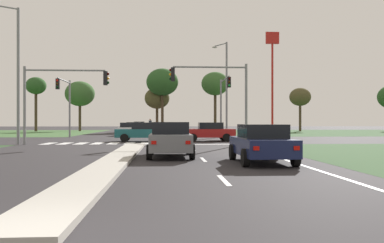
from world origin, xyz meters
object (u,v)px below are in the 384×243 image
at_px(traffic_signal_near_left, 57,90).
at_px(traffic_signal_far_right, 224,96).
at_px(street_lamp_second, 16,68).
at_px(treeline_near, 36,87).
at_px(treeline_third, 157,98).
at_px(car_navy_third, 262,143).
at_px(traffic_signal_near_right, 218,88).
at_px(traffic_signal_far_left, 65,97).
at_px(car_white_near, 128,129).
at_px(car_black_second, 133,128).
at_px(car_red_fourth, 209,132).
at_px(treeline_fifth, 215,84).
at_px(treeline_second, 80,94).
at_px(treeline_sixth, 300,97).
at_px(car_grey_fifth, 170,139).
at_px(treeline_fourth, 162,82).
at_px(car_teal_eighth, 143,132).
at_px(street_lamp_third, 225,84).
at_px(car_maroon_sixth, 139,126).
at_px(fastfood_pole_sign, 272,61).
at_px(pedestrian_at_median, 150,125).

bearing_deg(traffic_signal_near_left, traffic_signal_far_right, 40.55).
distance_m(street_lamp_second, treeline_near, 39.86).
bearing_deg(treeline_third, car_navy_third, -84.56).
relative_size(traffic_signal_near_right, traffic_signal_far_left, 0.99).
xyz_separation_m(car_white_near, traffic_signal_near_right, (7.83, -17.91, 3.18)).
bearing_deg(traffic_signal_near_left, car_black_second, 82.59).
height_order(car_red_fourth, treeline_fifth, treeline_fifth).
bearing_deg(traffic_signal_near_left, car_red_fourth, 21.70).
distance_m(car_white_near, treeline_second, 25.49).
relative_size(traffic_signal_near_left, street_lamp_second, 0.61).
bearing_deg(treeline_sixth, car_grey_fifth, -114.63).
relative_size(car_navy_third, traffic_signal_near_left, 0.74).
xyz_separation_m(car_black_second, treeline_fourth, (3.62, 12.67, 7.09)).
bearing_deg(traffic_signal_far_right, car_white_near, 145.47).
distance_m(car_black_second, treeline_fifth, 21.18).
xyz_separation_m(car_grey_fifth, car_teal_eighth, (-1.98, 14.57, -0.03)).
xyz_separation_m(traffic_signal_far_left, treeline_sixth, (31.28, 25.30, 1.57)).
height_order(traffic_signal_near_left, treeline_near, treeline_near).
relative_size(car_black_second, treeline_near, 0.53).
distance_m(car_white_near, car_navy_third, 32.03).
xyz_separation_m(traffic_signal_near_right, street_lamp_third, (2.51, 13.43, 1.49)).
xyz_separation_m(car_maroon_sixth, treeline_third, (2.83, 1.18, 4.59)).
relative_size(car_black_second, treeline_sixth, 0.66).
height_order(traffic_signal_far_right, treeline_second, treeline_second).
distance_m(traffic_signal_near_right, fastfood_pole_sign, 28.92).
xyz_separation_m(car_teal_eighth, treeline_sixth, (23.51, 32.39, 4.74)).
bearing_deg(treeline_near, car_maroon_sixth, -1.11).
distance_m(car_navy_third, car_maroon_sixth, 52.25).
distance_m(treeline_fourth, treeline_fifth, 9.32).
xyz_separation_m(traffic_signal_far_right, fastfood_pole_sign, (8.75, 15.07, 5.70)).
xyz_separation_m(treeline_third, treeline_fourth, (0.89, -2.12, 2.47)).
height_order(car_red_fourth, traffic_signal_far_left, traffic_signal_far_left).
distance_m(car_grey_fifth, traffic_signal_near_left, 13.06).
bearing_deg(car_navy_third, treeline_third, 95.44).
xyz_separation_m(street_lamp_second, treeline_fourth, (9.79, 37.17, 2.61)).
distance_m(traffic_signal_far_left, street_lamp_second, 11.13).
distance_m(car_red_fourth, car_grey_fifth, 14.91).
bearing_deg(car_grey_fifth, traffic_signal_far_right, 75.70).
bearing_deg(fastfood_pole_sign, treeline_second, 153.02).
xyz_separation_m(car_black_second, treeline_second, (-10.04, 15.84, 5.38)).
bearing_deg(car_teal_eighth, traffic_signal_near_right, -128.73).
xyz_separation_m(car_white_near, treeline_fourth, (3.70, 19.66, 7.11)).
height_order(traffic_signal_near_right, treeline_third, treeline_third).
relative_size(traffic_signal_near_right, street_lamp_second, 0.60).
relative_size(car_maroon_sixth, treeline_second, 0.53).
relative_size(car_red_fourth, traffic_signal_near_left, 0.72).
distance_m(car_teal_eighth, pedestrian_at_median, 13.38).
bearing_deg(treeline_fourth, fastfood_pole_sign, -37.34).
height_order(car_black_second, street_lamp_second, street_lamp_second).
distance_m(car_white_near, street_lamp_third, 12.20).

